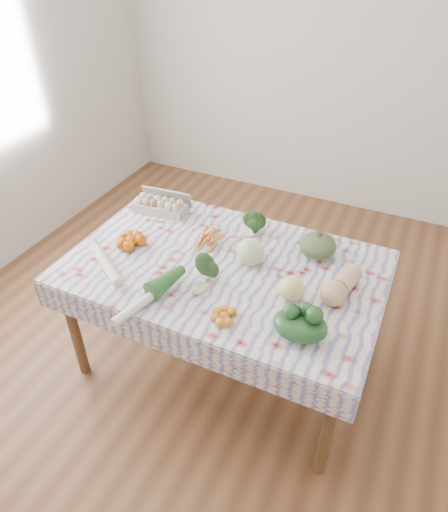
# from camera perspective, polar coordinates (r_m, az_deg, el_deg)

# --- Properties ---
(ground) EXTENTS (4.50, 4.50, 0.00)m
(ground) POSITION_cam_1_polar(r_m,az_deg,el_deg) (2.96, 0.00, -12.80)
(ground) COLOR brown
(ground) RESTS_ON ground
(wall_back) EXTENTS (4.00, 0.04, 2.80)m
(wall_back) POSITION_cam_1_polar(r_m,az_deg,el_deg) (4.15, 14.65, 23.95)
(wall_back) COLOR silver
(wall_back) RESTS_ON ground
(dining_table) EXTENTS (1.60, 1.00, 0.75)m
(dining_table) POSITION_cam_1_polar(r_m,az_deg,el_deg) (2.48, 0.00, -2.62)
(dining_table) COLOR brown
(dining_table) RESTS_ON ground
(tablecloth) EXTENTS (1.66, 1.06, 0.01)m
(tablecloth) POSITION_cam_1_polar(r_m,az_deg,el_deg) (2.43, 0.00, -1.21)
(tablecloth) COLOR silver
(tablecloth) RESTS_ON dining_table
(egg_carton) EXTENTS (0.34, 0.16, 0.09)m
(egg_carton) POSITION_cam_1_polar(r_m,az_deg,el_deg) (2.87, -8.03, 6.14)
(egg_carton) COLOR #ABAAA6
(egg_carton) RESTS_ON tablecloth
(carrot_bunch) EXTENTS (0.22, 0.21, 0.04)m
(carrot_bunch) POSITION_cam_1_polar(r_m,az_deg,el_deg) (2.57, -1.98, 1.73)
(carrot_bunch) COLOR orange
(carrot_bunch) RESTS_ON tablecloth
(kale_bunch) EXTENTS (0.16, 0.15, 0.13)m
(kale_bunch) POSITION_cam_1_polar(r_m,az_deg,el_deg) (2.63, 3.66, 3.84)
(kale_bunch) COLOR #1C3D14
(kale_bunch) RESTS_ON tablecloth
(kabocha_squash) EXTENTS (0.25, 0.25, 0.13)m
(kabocha_squash) POSITION_cam_1_polar(r_m,az_deg,el_deg) (2.51, 11.66, 1.30)
(kabocha_squash) COLOR #435830
(kabocha_squash) RESTS_ON tablecloth
(cabbage) EXTENTS (0.15, 0.15, 0.15)m
(cabbage) POSITION_cam_1_polar(r_m,az_deg,el_deg) (2.40, 3.35, 0.52)
(cabbage) COLOR #C1D790
(cabbage) RESTS_ON tablecloth
(butternut_squash) EXTENTS (0.19, 0.30, 0.13)m
(butternut_squash) POSITION_cam_1_polar(r_m,az_deg,el_deg) (2.28, 14.44, -3.45)
(butternut_squash) COLOR tan
(butternut_squash) RESTS_ON tablecloth
(orange_cluster) EXTENTS (0.26, 0.26, 0.07)m
(orange_cluster) POSITION_cam_1_polar(r_m,az_deg,el_deg) (2.60, -11.54, 1.90)
(orange_cluster) COLOR #D25A08
(orange_cluster) RESTS_ON tablecloth
(broccoli) EXTENTS (0.16, 0.16, 0.10)m
(broccoli) POSITION_cam_1_polar(r_m,az_deg,el_deg) (2.27, -2.62, -2.56)
(broccoli) COLOR #22411A
(broccoli) RESTS_ON tablecloth
(mandarin_cluster) EXTENTS (0.19, 0.19, 0.05)m
(mandarin_cluster) POSITION_cam_1_polar(r_m,az_deg,el_deg) (2.10, 0.05, -7.45)
(mandarin_cluster) COLOR orange
(mandarin_cluster) RESTS_ON tablecloth
(grapefruit) EXTENTS (0.14, 0.14, 0.12)m
(grapefruit) POSITION_cam_1_polar(r_m,az_deg,el_deg) (2.21, 8.45, -4.02)
(grapefruit) COLOR #EDDA79
(grapefruit) RESTS_ON tablecloth
(spinach_bag) EXTENTS (0.29, 0.26, 0.11)m
(spinach_bag) POSITION_cam_1_polar(r_m,az_deg,el_deg) (2.05, 9.50, -8.50)
(spinach_bag) COLOR #153817
(spinach_bag) RESTS_ON tablecloth
(daikon) EXTENTS (0.34, 0.25, 0.05)m
(daikon) POSITION_cam_1_polar(r_m,az_deg,el_deg) (2.47, -14.50, -1.00)
(daikon) COLOR silver
(daikon) RESTS_ON tablecloth
(leek) EXTENTS (0.15, 0.44, 0.05)m
(leek) POSITION_cam_1_polar(r_m,az_deg,el_deg) (2.22, -9.33, -5.09)
(leek) COLOR white
(leek) RESTS_ON tablecloth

